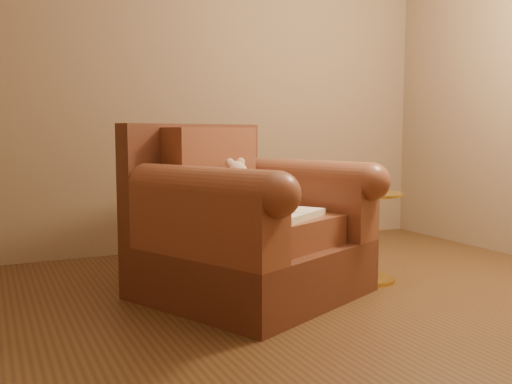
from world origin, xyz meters
name	(u,v)px	position (x,y,z in m)	size (l,w,h in m)	color
floor	(344,322)	(0.00, 0.00, 0.00)	(4.00, 4.00, 0.00)	#4F341B
armchair	(246,228)	(-0.22, 0.67, 0.37)	(1.40, 1.38, 0.97)	#542B1C
teddy_bear	(240,191)	(-0.21, 0.77, 0.58)	(0.23, 0.26, 0.32)	#D5AF95
guidebook	(283,215)	(-0.12, 0.41, 0.48)	(0.55, 0.50, 0.04)	beige
side_table	(370,234)	(0.58, 0.57, 0.30)	(0.39, 0.39, 0.55)	gold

